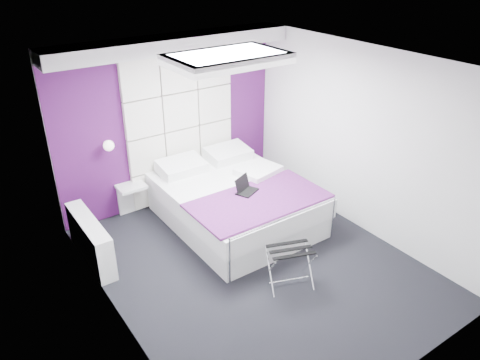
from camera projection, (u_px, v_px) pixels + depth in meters
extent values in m
plane|color=black|center=(255.00, 264.00, 6.08)|extent=(4.40, 4.40, 0.00)
plane|color=white|center=(259.00, 63.00, 4.90)|extent=(4.40, 4.40, 0.00)
plane|color=silver|center=(170.00, 122.00, 7.10)|extent=(3.60, 0.00, 3.60)
plane|color=silver|center=(109.00, 221.00, 4.58)|extent=(0.00, 4.40, 4.40)
plane|color=silver|center=(362.00, 141.00, 6.41)|extent=(0.00, 4.40, 4.40)
cube|color=#46114B|center=(171.00, 122.00, 7.09)|extent=(3.58, 0.02, 2.58)
cube|color=silver|center=(173.00, 43.00, 6.37)|extent=(3.58, 0.50, 0.20)
sphere|color=white|center=(108.00, 145.00, 6.50)|extent=(0.15, 0.15, 0.15)
cube|color=silver|center=(91.00, 240.00, 6.04)|extent=(0.22, 1.20, 0.60)
cube|color=silver|center=(236.00, 212.00, 6.92)|extent=(1.77, 2.22, 0.33)
cube|color=white|center=(235.00, 194.00, 6.78)|extent=(1.81, 2.26, 0.28)
cube|color=#50185B|center=(259.00, 201.00, 6.30)|extent=(1.87, 1.00, 0.03)
cube|color=silver|center=(131.00, 187.00, 6.93)|extent=(0.41, 0.32, 0.05)
cube|color=black|center=(291.00, 249.00, 5.50)|extent=(0.52, 0.38, 0.01)
cube|color=black|center=(247.00, 191.00, 6.47)|extent=(0.30, 0.21, 0.02)
cube|color=black|center=(243.00, 182.00, 6.50)|extent=(0.30, 0.01, 0.20)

